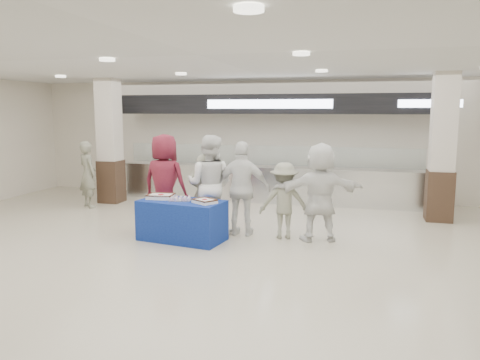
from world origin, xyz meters
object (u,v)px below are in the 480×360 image
(sheet_cake_right, at_px, (205,201))
(civilian_maroon, at_px, (165,182))
(soldier_a, at_px, (203,194))
(soldier_b, at_px, (284,201))
(soldier_bg, at_px, (88,174))
(chef_short, at_px, (243,189))
(civilian_white, at_px, (320,192))
(chef_tall, at_px, (210,184))
(cupcake_tray, at_px, (180,199))
(sheet_cake_left, at_px, (161,196))
(display_table, at_px, (182,220))

(sheet_cake_right, xyz_separation_m, civilian_maroon, (-1.10, 0.75, 0.17))
(soldier_a, distance_m, soldier_b, 1.61)
(soldier_bg, bearing_deg, chef_short, -167.30)
(civilian_white, bearing_deg, chef_short, -17.92)
(civilian_white, bearing_deg, chef_tall, -17.92)
(soldier_a, relative_size, chef_short, 0.85)
(cupcake_tray, bearing_deg, civilian_white, 14.20)
(sheet_cake_right, bearing_deg, soldier_bg, 149.18)
(civilian_white, distance_m, soldier_bg, 6.04)
(chef_short, xyz_separation_m, soldier_b, (0.81, 0.00, -0.19))
(cupcake_tray, bearing_deg, soldier_a, 70.68)
(sheet_cake_left, distance_m, chef_tall, 0.98)
(display_table, xyz_separation_m, chef_short, (0.99, 0.64, 0.54))
(civilian_maroon, distance_m, chef_tall, 0.95)
(chef_tall, bearing_deg, soldier_bg, -21.55)
(sheet_cake_right, distance_m, soldier_bg, 4.50)
(display_table, distance_m, civilian_white, 2.60)
(chef_tall, relative_size, civilian_white, 1.06)
(sheet_cake_right, bearing_deg, civilian_white, 20.84)
(display_table, bearing_deg, sheet_cake_right, -3.72)
(sheet_cake_left, bearing_deg, soldier_b, 13.90)
(sheet_cake_left, xyz_separation_m, sheet_cake_right, (0.94, -0.19, -0.01))
(sheet_cake_right, xyz_separation_m, chef_tall, (-0.16, 0.75, 0.17))
(sheet_cake_right, distance_m, soldier_a, 0.81)
(civilian_maroon, height_order, civilian_white, civilian_maroon)
(chef_tall, bearing_deg, chef_short, -178.79)
(sheet_cake_left, relative_size, cupcake_tray, 1.12)
(chef_tall, bearing_deg, soldier_b, -178.77)
(chef_tall, xyz_separation_m, civilian_white, (2.13, 0.00, -0.05))
(sheet_cake_left, height_order, soldier_bg, soldier_bg)
(soldier_a, distance_m, chef_tall, 0.24)
(civilian_maroon, bearing_deg, soldier_b, -173.82)
(sheet_cake_right, distance_m, civilian_maroon, 1.35)
(display_table, bearing_deg, sheet_cake_left, 178.51)
(display_table, relative_size, soldier_b, 1.08)
(display_table, xyz_separation_m, soldier_b, (1.80, 0.64, 0.34))
(soldier_b, height_order, soldier_bg, soldier_bg)
(cupcake_tray, bearing_deg, chef_tall, 60.11)
(cupcake_tray, xyz_separation_m, soldier_a, (0.22, 0.63, -0.01))
(civilian_maroon, distance_m, soldier_b, 2.43)
(chef_short, bearing_deg, soldier_a, -1.62)
(chef_tall, bearing_deg, sheet_cake_left, 36.56)
(civilian_maroon, xyz_separation_m, civilian_white, (3.08, 0.00, -0.06))
(soldier_a, bearing_deg, civilian_maroon, -8.17)
(cupcake_tray, bearing_deg, soldier_bg, 146.87)
(cupcake_tray, distance_m, chef_tall, 0.75)
(sheet_cake_left, distance_m, soldier_b, 2.32)
(sheet_cake_left, bearing_deg, civilian_white, 10.82)
(display_table, height_order, chef_short, chef_short)
(display_table, relative_size, sheet_cake_right, 3.14)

